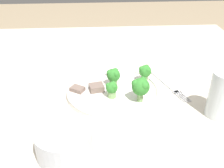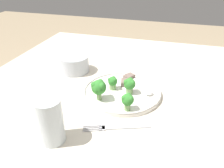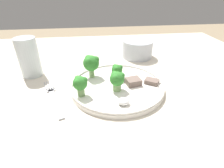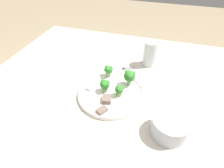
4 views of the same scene
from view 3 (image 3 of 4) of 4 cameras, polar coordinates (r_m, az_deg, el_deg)
The scene contains 12 objects.
table at distance 0.56m, azimuth 4.05°, elevation -9.70°, with size 1.17×1.17×0.73m.
dinner_plate at distance 0.51m, azimuth 1.67°, elevation -0.58°, with size 0.27×0.27×0.02m.
fork at distance 0.50m, azimuth -18.48°, elevation -4.33°, with size 0.08×0.19×0.00m.
cream_bowl at distance 0.73m, azimuth 8.29°, elevation 11.17°, with size 0.12×0.12×0.07m.
drinking_glass at distance 0.63m, azimuth -25.40°, elevation 7.25°, with size 0.07×0.07×0.13m.
broccoli_floret_near_rim_left at distance 0.45m, azimuth -10.36°, elevation 0.10°, with size 0.04×0.04×0.06m.
broccoli_floret_center_left at distance 0.53m, azimuth 1.65°, elevation 4.37°, with size 0.03×0.03×0.05m.
broccoli_floret_back_left at distance 0.54m, azimuth -6.85°, elevation 6.81°, with size 0.05×0.05×0.07m.
broccoli_floret_front_left at distance 0.47m, azimuth 1.67°, elevation 1.55°, with size 0.04×0.04×0.06m.
meat_slice_front_slice at distance 0.53m, azimuth 12.85°, elevation 0.84°, with size 0.05×0.04×0.01m.
meat_slice_middle_slice at distance 0.51m, azimuth 6.97°, elevation 0.79°, with size 0.05×0.04×0.02m.
sauce_dollop at distance 0.43m, azimuth 3.84°, elevation -5.66°, with size 0.03×0.03×0.02m.
Camera 3 is at (-0.09, -0.42, 1.01)m, focal length 28.00 mm.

